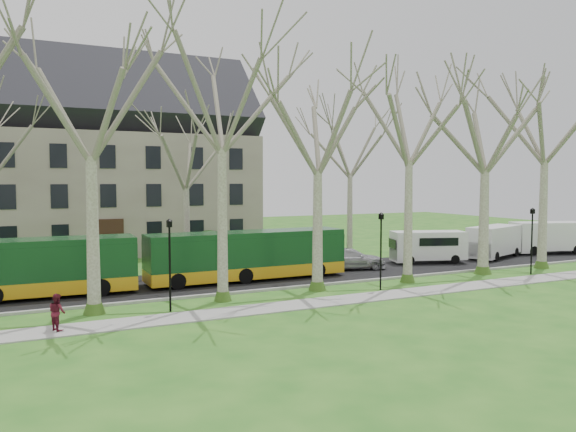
# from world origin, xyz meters

# --- Properties ---
(ground) EXTENTS (120.00, 120.00, 0.00)m
(ground) POSITION_xyz_m (0.00, 0.00, 0.00)
(ground) COLOR #27641C
(ground) RESTS_ON ground
(sidewalk) EXTENTS (70.00, 2.00, 0.06)m
(sidewalk) POSITION_xyz_m (0.00, -2.50, 0.03)
(sidewalk) COLOR gray
(sidewalk) RESTS_ON ground
(road) EXTENTS (80.00, 8.00, 0.06)m
(road) POSITION_xyz_m (0.00, 5.50, 0.03)
(road) COLOR black
(road) RESTS_ON ground
(curb) EXTENTS (80.00, 0.25, 0.14)m
(curb) POSITION_xyz_m (0.00, 1.50, 0.07)
(curb) COLOR #A5A39E
(curb) RESTS_ON ground
(building) EXTENTS (26.50, 12.20, 16.00)m
(building) POSITION_xyz_m (-6.00, 24.00, 8.07)
(building) COLOR gray
(building) RESTS_ON ground
(tree_row_verge) EXTENTS (49.00, 7.00, 14.00)m
(tree_row_verge) POSITION_xyz_m (0.00, 0.30, 7.00)
(tree_row_verge) COLOR gray
(tree_row_verge) RESTS_ON ground
(tree_row_far) EXTENTS (33.00, 7.00, 12.00)m
(tree_row_far) POSITION_xyz_m (-1.33, 11.00, 6.00)
(tree_row_far) COLOR gray
(tree_row_far) RESTS_ON ground
(lamp_row) EXTENTS (36.22, 0.22, 4.30)m
(lamp_row) POSITION_xyz_m (-0.00, -1.00, 2.57)
(lamp_row) COLOR black
(lamp_row) RESTS_ON ground
(hedges) EXTENTS (30.60, 8.60, 2.00)m
(hedges) POSITION_xyz_m (-4.67, 14.00, 1.00)
(hedges) COLOR #255217
(hedges) RESTS_ON ground
(bus_lead) EXTENTS (12.74, 3.03, 3.17)m
(bus_lead) POSITION_xyz_m (-12.89, 5.08, 1.64)
(bus_lead) COLOR #123F1B
(bus_lead) RESTS_ON road
(bus_follow) EXTENTS (12.37, 2.60, 3.09)m
(bus_follow) POSITION_xyz_m (0.33, 4.99, 1.61)
(bus_follow) COLOR #123F1B
(bus_follow) RESTS_ON road
(sedan) EXTENTS (5.32, 3.25, 1.44)m
(sedan) POSITION_xyz_m (8.25, 5.77, 0.78)
(sedan) COLOR #B0AFB4
(sedan) RESTS_ON road
(van_a) EXTENTS (5.71, 3.59, 2.34)m
(van_a) POSITION_xyz_m (15.08, 5.79, 1.23)
(van_a) COLOR silver
(van_a) RESTS_ON road
(van_b) EXTENTS (6.12, 3.92, 2.51)m
(van_b) POSITION_xyz_m (21.62, 5.64, 1.31)
(van_b) COLOR silver
(van_b) RESTS_ON road
(van_c) EXTENTS (6.41, 3.89, 2.63)m
(van_c) POSITION_xyz_m (27.70, 5.60, 1.38)
(van_c) COLOR silver
(van_c) RESTS_ON road
(pedestrian_b) EXTENTS (0.84, 0.92, 1.52)m
(pedestrian_b) POSITION_xyz_m (-11.04, -2.48, 0.82)
(pedestrian_b) COLOR maroon
(pedestrian_b) RESTS_ON sidewalk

